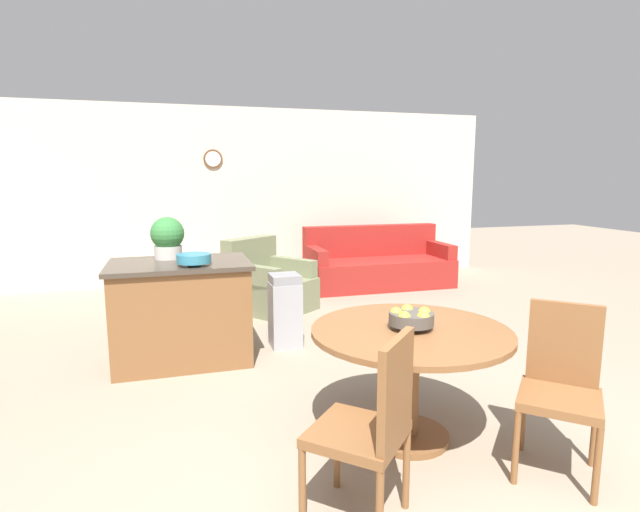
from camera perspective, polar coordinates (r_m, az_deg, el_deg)
wall_back at (r=7.98m, az=-7.98°, el=6.85°), size 8.00×0.09×2.70m
dining_table at (r=3.22m, az=10.27°, el=-10.99°), size 1.24×1.24×0.73m
dining_chair_near_left at (r=2.47m, az=5.95°, el=-18.34°), size 0.59×0.59×0.95m
dining_chair_near_right at (r=3.19m, az=25.84°, el=-12.72°), size 0.59×0.59×0.95m
fruit_bowl at (r=3.15m, az=10.38°, el=-6.93°), size 0.28×0.28×0.13m
kitchen_island at (r=4.68m, az=-15.53°, el=-6.11°), size 1.22×0.83×0.91m
teal_bowl at (r=4.37m, az=-14.21°, el=-0.28°), size 0.29×0.29×0.10m
potted_plant at (r=4.78m, az=-17.03°, el=2.06°), size 0.30×0.30×0.38m
trash_bin at (r=4.93m, az=-4.02°, el=-6.25°), size 0.29×0.30×0.72m
couch at (r=7.63m, az=6.58°, el=-1.15°), size 2.16×0.94×0.90m
armchair at (r=6.28m, az=-5.98°, el=-3.43°), size 1.20×1.22×0.89m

